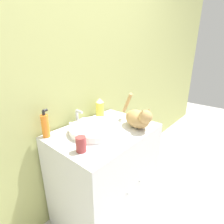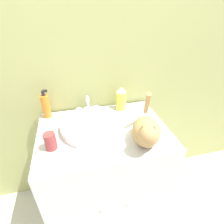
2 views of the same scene
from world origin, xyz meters
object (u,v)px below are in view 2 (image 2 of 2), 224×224
soap_bottle (46,106)px  cup (50,141)px  cat (147,131)px  spray_bottle (121,99)px

soap_bottle → cup: bearing=-83.4°
cat → soap_bottle: bearing=-104.4°
soap_bottle → spray_bottle: bearing=-1.9°
cup → spray_bottle: bearing=33.0°
cat → cup: size_ratio=3.73×
soap_bottle → spray_bottle: 0.52m
cat → cup: cat is taller
cat → soap_bottle: (-0.55, 0.40, 0.01)m
soap_bottle → cup: soap_bottle is taller
soap_bottle → cup: (0.04, -0.33, -0.04)m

